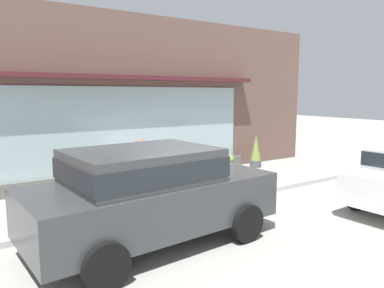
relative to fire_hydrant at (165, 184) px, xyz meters
The scene contains 9 objects.
ground_plane 0.84m from the fire_hydrant, 53.48° to the right, with size 60.00×60.00×0.00m, color #9E9B93.
curb_strip 0.97m from the fire_hydrant, 61.06° to the right, with size 14.00×0.24×0.12m, color #B2B2AD.
storefront 3.28m from the fire_hydrant, 80.50° to the left, with size 14.00×0.81×4.86m.
fire_hydrant is the anchor object (origin of this frame).
pedestrian_with_handbag 0.90m from the fire_hydrant, 168.06° to the right, with size 0.68×0.27×1.57m.
parked_car_dark_gray 2.58m from the fire_hydrant, 125.10° to the right, with size 4.34×2.28×1.66m.
potted_plant_low_front 4.21m from the fire_hydrant, 28.55° to the left, with size 0.26×0.26×0.48m.
potted_plant_by_entrance 5.02m from the fire_hydrant, 21.36° to the left, with size 0.40×0.40×1.16m.
potted_plant_window_center 2.56m from the fire_hydrant, 136.63° to the left, with size 0.33×0.33×1.26m.
Camera 1 is at (-4.60, -6.86, 2.57)m, focal length 34.16 mm.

